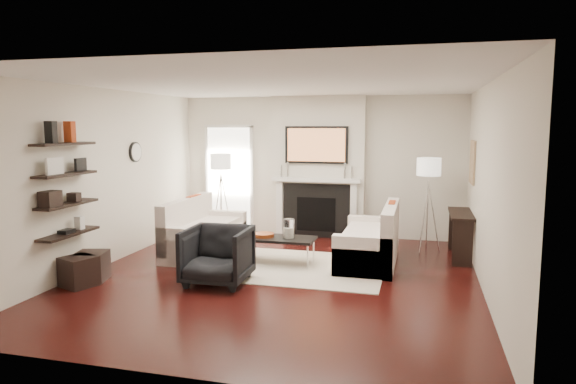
% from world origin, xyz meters
% --- Properties ---
extents(room_envelope, '(6.00, 6.00, 6.00)m').
position_xyz_m(room_envelope, '(0.00, 0.00, 1.35)').
color(room_envelope, black).
rests_on(room_envelope, ground).
extents(chimney_breast, '(1.80, 0.25, 2.70)m').
position_xyz_m(chimney_breast, '(0.00, 2.88, 1.35)').
color(chimney_breast, silver).
rests_on(chimney_breast, floor).
extents(fireplace_surround, '(1.30, 0.02, 1.04)m').
position_xyz_m(fireplace_surround, '(0.00, 2.74, 0.52)').
color(fireplace_surround, black).
rests_on(fireplace_surround, floor).
extents(firebox, '(0.75, 0.02, 0.65)m').
position_xyz_m(firebox, '(0.00, 2.73, 0.45)').
color(firebox, black).
rests_on(firebox, floor).
extents(mantel_pilaster_l, '(0.12, 0.08, 1.10)m').
position_xyz_m(mantel_pilaster_l, '(-0.72, 2.71, 0.55)').
color(mantel_pilaster_l, white).
rests_on(mantel_pilaster_l, floor).
extents(mantel_pilaster_r, '(0.12, 0.08, 1.10)m').
position_xyz_m(mantel_pilaster_r, '(0.72, 2.71, 0.55)').
color(mantel_pilaster_r, white).
rests_on(mantel_pilaster_r, floor).
extents(mantel_shelf, '(1.70, 0.18, 0.07)m').
position_xyz_m(mantel_shelf, '(0.00, 2.69, 1.12)').
color(mantel_shelf, white).
rests_on(mantel_shelf, chimney_breast).
extents(tv_body, '(1.20, 0.06, 0.70)m').
position_xyz_m(tv_body, '(0.00, 2.71, 1.78)').
color(tv_body, black).
rests_on(tv_body, chimney_breast).
extents(tv_screen, '(1.10, 0.00, 0.62)m').
position_xyz_m(tv_screen, '(0.00, 2.68, 1.78)').
color(tv_screen, '#BF723F').
rests_on(tv_screen, tv_body).
extents(candlestick_l_tall, '(0.04, 0.04, 0.30)m').
position_xyz_m(candlestick_l_tall, '(-0.55, 2.70, 1.30)').
color(candlestick_l_tall, silver).
rests_on(candlestick_l_tall, mantel_shelf).
extents(candlestick_l_short, '(0.04, 0.04, 0.24)m').
position_xyz_m(candlestick_l_short, '(-0.68, 2.70, 1.27)').
color(candlestick_l_short, silver).
rests_on(candlestick_l_short, mantel_shelf).
extents(candlestick_r_tall, '(0.04, 0.04, 0.30)m').
position_xyz_m(candlestick_r_tall, '(0.55, 2.70, 1.30)').
color(candlestick_r_tall, silver).
rests_on(candlestick_r_tall, mantel_shelf).
extents(candlestick_r_short, '(0.04, 0.04, 0.24)m').
position_xyz_m(candlestick_r_short, '(0.68, 2.70, 1.27)').
color(candlestick_r_short, silver).
rests_on(candlestick_r_short, mantel_shelf).
extents(hallway_panel, '(0.90, 0.02, 2.10)m').
position_xyz_m(hallway_panel, '(-1.85, 2.98, 1.05)').
color(hallway_panel, white).
rests_on(hallway_panel, floor).
extents(door_trim_l, '(0.06, 0.06, 2.16)m').
position_xyz_m(door_trim_l, '(-2.33, 2.96, 1.05)').
color(door_trim_l, white).
rests_on(door_trim_l, floor).
extents(door_trim_r, '(0.06, 0.06, 2.16)m').
position_xyz_m(door_trim_r, '(-1.37, 2.96, 1.05)').
color(door_trim_r, white).
rests_on(door_trim_r, floor).
extents(door_trim_top, '(1.02, 0.06, 0.06)m').
position_xyz_m(door_trim_top, '(-1.85, 2.96, 2.13)').
color(door_trim_top, white).
rests_on(door_trim_top, wall_back).
extents(rug, '(2.60, 2.00, 0.01)m').
position_xyz_m(rug, '(0.15, 0.59, 0.01)').
color(rug, beige).
rests_on(rug, floor).
extents(loveseat_left_base, '(0.85, 1.80, 0.42)m').
position_xyz_m(loveseat_left_base, '(-1.55, 1.02, 0.21)').
color(loveseat_left_base, silver).
rests_on(loveseat_left_base, floor).
extents(loveseat_left_back, '(0.18, 1.80, 0.80)m').
position_xyz_m(loveseat_left_back, '(-1.88, 1.02, 0.53)').
color(loveseat_left_back, silver).
rests_on(loveseat_left_back, floor).
extents(loveseat_left_arm_n, '(0.85, 0.18, 0.60)m').
position_xyz_m(loveseat_left_arm_n, '(-1.55, 0.21, 0.30)').
color(loveseat_left_arm_n, silver).
rests_on(loveseat_left_arm_n, floor).
extents(loveseat_left_arm_s, '(0.85, 0.18, 0.60)m').
position_xyz_m(loveseat_left_arm_s, '(-1.55, 1.83, 0.30)').
color(loveseat_left_arm_s, silver).
rests_on(loveseat_left_arm_s, floor).
extents(loveseat_left_cushion, '(0.63, 1.44, 0.10)m').
position_xyz_m(loveseat_left_cushion, '(-1.50, 1.02, 0.47)').
color(loveseat_left_cushion, silver).
rests_on(loveseat_left_cushion, loveseat_left_base).
extents(pillow_left_orange, '(0.10, 0.42, 0.42)m').
position_xyz_m(pillow_left_orange, '(-1.88, 1.32, 0.73)').
color(pillow_left_orange, '#A23713').
rests_on(pillow_left_orange, loveseat_left_cushion).
extents(pillow_left_charcoal, '(0.10, 0.40, 0.40)m').
position_xyz_m(pillow_left_charcoal, '(-1.88, 0.72, 0.72)').
color(pillow_left_charcoal, black).
rests_on(pillow_left_charcoal, loveseat_left_cushion).
extents(loveseat_right_base, '(0.85, 1.80, 0.42)m').
position_xyz_m(loveseat_right_base, '(1.16, 1.11, 0.21)').
color(loveseat_right_base, silver).
rests_on(loveseat_right_base, floor).
extents(loveseat_right_back, '(0.18, 1.80, 0.80)m').
position_xyz_m(loveseat_right_back, '(1.50, 1.11, 0.53)').
color(loveseat_right_back, silver).
rests_on(loveseat_right_back, floor).
extents(loveseat_right_arm_n, '(0.85, 0.18, 0.60)m').
position_xyz_m(loveseat_right_arm_n, '(1.16, 0.30, 0.30)').
color(loveseat_right_arm_n, silver).
rests_on(loveseat_right_arm_n, floor).
extents(loveseat_right_arm_s, '(0.85, 0.18, 0.60)m').
position_xyz_m(loveseat_right_arm_s, '(1.16, 1.92, 0.30)').
color(loveseat_right_arm_s, silver).
rests_on(loveseat_right_arm_s, floor).
extents(loveseat_right_cushion, '(0.63, 1.44, 0.10)m').
position_xyz_m(loveseat_right_cushion, '(1.11, 1.11, 0.47)').
color(loveseat_right_cushion, silver).
rests_on(loveseat_right_cushion, loveseat_right_base).
extents(pillow_right_orange, '(0.10, 0.42, 0.42)m').
position_xyz_m(pillow_right_orange, '(1.50, 1.41, 0.73)').
color(pillow_right_orange, '#A23713').
rests_on(pillow_right_orange, loveseat_right_cushion).
extents(pillow_right_charcoal, '(0.10, 0.40, 0.40)m').
position_xyz_m(pillow_right_charcoal, '(1.50, 0.81, 0.72)').
color(pillow_right_charcoal, black).
rests_on(pillow_right_charcoal, loveseat_right_cushion).
extents(coffee_table, '(1.10, 0.55, 0.04)m').
position_xyz_m(coffee_table, '(-0.17, 0.71, 0.40)').
color(coffee_table, black).
rests_on(coffee_table, floor).
extents(coffee_leg_nw, '(0.02, 0.02, 0.38)m').
position_xyz_m(coffee_leg_nw, '(-0.67, 0.49, 0.19)').
color(coffee_leg_nw, silver).
rests_on(coffee_leg_nw, floor).
extents(coffee_leg_ne, '(0.02, 0.02, 0.38)m').
position_xyz_m(coffee_leg_ne, '(0.33, 0.49, 0.19)').
color(coffee_leg_ne, silver).
rests_on(coffee_leg_ne, floor).
extents(coffee_leg_sw, '(0.02, 0.02, 0.38)m').
position_xyz_m(coffee_leg_sw, '(-0.67, 0.93, 0.19)').
color(coffee_leg_sw, silver).
rests_on(coffee_leg_sw, floor).
extents(coffee_leg_se, '(0.02, 0.02, 0.38)m').
position_xyz_m(coffee_leg_se, '(0.33, 0.93, 0.19)').
color(coffee_leg_se, silver).
rests_on(coffee_leg_se, floor).
extents(hurricane_glass, '(0.18, 0.18, 0.31)m').
position_xyz_m(hurricane_glass, '(-0.02, 0.71, 0.56)').
color(hurricane_glass, white).
rests_on(hurricane_glass, coffee_table).
extents(hurricane_candle, '(0.11, 0.11, 0.17)m').
position_xyz_m(hurricane_candle, '(-0.02, 0.71, 0.50)').
color(hurricane_candle, white).
rests_on(hurricane_candle, coffee_table).
extents(copper_bowl, '(0.32, 0.32, 0.05)m').
position_xyz_m(copper_bowl, '(-0.42, 0.71, 0.45)').
color(copper_bowl, '#A8451C').
rests_on(copper_bowl, coffee_table).
extents(armchair, '(0.86, 0.81, 0.86)m').
position_xyz_m(armchair, '(-0.72, -0.46, 0.43)').
color(armchair, black).
rests_on(armchair, floor).
extents(lamp_left_post, '(0.02, 0.02, 1.20)m').
position_xyz_m(lamp_left_post, '(-1.85, 2.51, 0.60)').
color(lamp_left_post, silver).
rests_on(lamp_left_post, floor).
extents(lamp_left_shade, '(0.40, 0.40, 0.30)m').
position_xyz_m(lamp_left_shade, '(-1.85, 2.51, 1.45)').
color(lamp_left_shade, white).
rests_on(lamp_left_shade, lamp_left_post).
extents(lamp_left_leg_a, '(0.25, 0.02, 1.23)m').
position_xyz_m(lamp_left_leg_a, '(-1.74, 2.51, 0.60)').
color(lamp_left_leg_a, silver).
rests_on(lamp_left_leg_a, floor).
extents(lamp_left_leg_b, '(0.14, 0.22, 1.23)m').
position_xyz_m(lamp_left_leg_b, '(-1.91, 2.60, 0.60)').
color(lamp_left_leg_b, silver).
rests_on(lamp_left_leg_b, floor).
extents(lamp_left_leg_c, '(0.14, 0.22, 1.23)m').
position_xyz_m(lamp_left_leg_c, '(-1.91, 2.41, 0.60)').
color(lamp_left_leg_c, silver).
rests_on(lamp_left_leg_c, floor).
extents(lamp_right_post, '(0.02, 0.02, 1.20)m').
position_xyz_m(lamp_right_post, '(2.05, 2.18, 0.60)').
color(lamp_right_post, silver).
rests_on(lamp_right_post, floor).
extents(lamp_right_shade, '(0.40, 0.40, 0.30)m').
position_xyz_m(lamp_right_shade, '(2.05, 2.18, 1.45)').
color(lamp_right_shade, white).
rests_on(lamp_right_shade, lamp_right_post).
extents(lamp_right_leg_a, '(0.25, 0.02, 1.23)m').
position_xyz_m(lamp_right_leg_a, '(2.16, 2.18, 0.60)').
color(lamp_right_leg_a, silver).
rests_on(lamp_right_leg_a, floor).
extents(lamp_right_leg_b, '(0.14, 0.22, 1.23)m').
position_xyz_m(lamp_right_leg_b, '(2.00, 2.28, 0.60)').
color(lamp_right_leg_b, silver).
rests_on(lamp_right_leg_b, floor).
extents(lamp_right_leg_c, '(0.14, 0.22, 1.23)m').
position_xyz_m(lamp_right_leg_c, '(1.99, 2.09, 0.60)').
color(lamp_right_leg_c, silver).
rests_on(lamp_right_leg_c, floor).
extents(console_top, '(0.35, 1.20, 0.04)m').
position_xyz_m(console_top, '(2.57, 1.81, 0.73)').
color(console_top, black).
rests_on(console_top, floor).
extents(console_leg_n, '(0.30, 0.04, 0.71)m').
position_xyz_m(console_leg_n, '(2.57, 1.26, 0.35)').
color(console_leg_n, black).
rests_on(console_leg_n, floor).
extents(console_leg_s, '(0.30, 0.04, 0.71)m').
position_xyz_m(console_leg_s, '(2.57, 2.36, 0.35)').
color(console_leg_s, black).
rests_on(console_leg_s, floor).
extents(wall_art, '(0.03, 0.70, 0.70)m').
position_xyz_m(wall_art, '(2.73, 2.05, 1.55)').
color(wall_art, '#A48052').
rests_on(wall_art, wall_right).
extents(shelf_bottom, '(0.25, 1.00, 0.03)m').
position_xyz_m(shelf_bottom, '(-2.62, -1.00, 0.70)').
color(shelf_bottom, black).
rests_on(shelf_bottom, wall_left).
extents(shelf_lower, '(0.25, 1.00, 0.04)m').
position_xyz_m(shelf_lower, '(-2.62, -1.00, 1.10)').
color(shelf_lower, black).
rests_on(shelf_lower, wall_left).
extents(shelf_upper, '(0.25, 1.00, 0.04)m').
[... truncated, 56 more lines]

